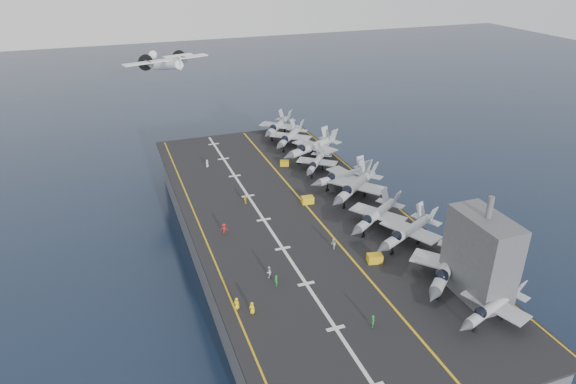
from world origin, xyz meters
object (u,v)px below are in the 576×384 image
object	(u,v)px
fighter_jet_0	(493,306)
transport_plane	(167,65)
island_superstructure	(482,247)
tow_cart_a	(375,258)

from	to	relation	value
fighter_jet_0	transport_plane	distance (m)	100.50
island_superstructure	fighter_jet_0	bearing A→B (deg)	-106.45
island_superstructure	tow_cart_a	world-z (taller)	island_superstructure
tow_cart_a	fighter_jet_0	bearing A→B (deg)	-65.82
fighter_jet_0	transport_plane	bearing A→B (deg)	105.16
island_superstructure	tow_cart_a	bearing A→B (deg)	128.33
island_superstructure	transport_plane	bearing A→B (deg)	106.91
tow_cart_a	transport_plane	size ratio (longest dim) A/B	0.09
island_superstructure	fighter_jet_0	world-z (taller)	island_superstructure
fighter_jet_0	transport_plane	world-z (taller)	transport_plane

